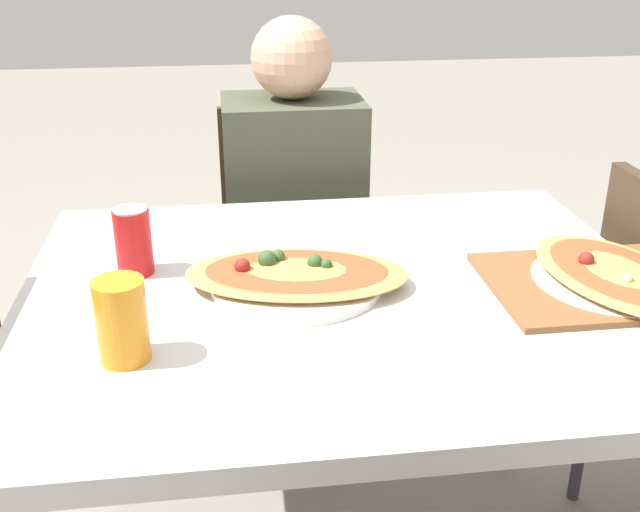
% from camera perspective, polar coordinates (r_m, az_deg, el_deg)
% --- Properties ---
extents(dining_table, '(1.13, 0.92, 0.77)m').
position_cam_1_polar(dining_table, '(1.36, 1.72, -5.30)').
color(dining_table, silver).
rests_on(dining_table, ground_plane).
extents(chair_far_seated, '(0.40, 0.40, 0.90)m').
position_cam_1_polar(chair_far_seated, '(2.15, -2.21, 0.61)').
color(chair_far_seated, '#3F2D1E').
rests_on(chair_far_seated, ground_plane).
extents(person_seated, '(0.36, 0.29, 1.16)m').
position_cam_1_polar(person_seated, '(1.97, -1.97, 4.04)').
color(person_seated, '#2D2D38').
rests_on(person_seated, ground_plane).
extents(pizza_main, '(0.42, 0.31, 0.06)m').
position_cam_1_polar(pizza_main, '(1.32, -1.84, -1.54)').
color(pizza_main, white).
rests_on(pizza_main, dining_table).
extents(soda_can, '(0.07, 0.07, 0.12)m').
position_cam_1_polar(soda_can, '(1.39, -14.03, 1.09)').
color(soda_can, red).
rests_on(soda_can, dining_table).
extents(drink_glass, '(0.08, 0.08, 0.13)m').
position_cam_1_polar(drink_glass, '(1.12, -14.87, -4.79)').
color(drink_glass, orange).
rests_on(drink_glass, dining_table).
extents(serving_tray, '(0.36, 0.29, 0.01)m').
position_cam_1_polar(serving_tray, '(1.41, 20.04, -2.03)').
color(serving_tray, brown).
rests_on(serving_tray, dining_table).
extents(pizza_second, '(0.29, 0.40, 0.05)m').
position_cam_1_polar(pizza_second, '(1.42, 21.62, -1.45)').
color(pizza_second, white).
rests_on(pizza_second, dining_table).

